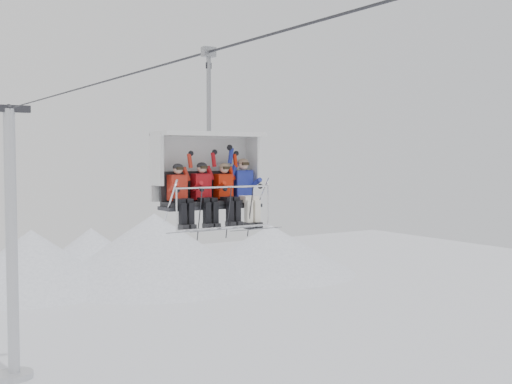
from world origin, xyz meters
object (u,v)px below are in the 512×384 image
skier_far_right (245,189)px  skier_center_left (204,192)px  skier_far_left (180,194)px  skier_center_right (226,192)px  lift_tower_right (12,263)px  chairlift_carrier (206,169)px

skier_far_right → skier_center_left: bearing=-179.5°
skier_far_left → skier_far_right: 1.66m
skier_far_left → skier_center_right: 1.16m
skier_far_right → lift_tower_right: bearing=92.4°
skier_far_right → chairlift_carrier: bearing=160.0°
chairlift_carrier → skier_center_right: bearing=-43.4°
skier_far_left → skier_center_left: 0.59m
lift_tower_right → skier_center_left: (-0.24, -20.25, 4.41)m
skier_center_left → skier_far_right: bearing=0.5°
chairlift_carrier → skier_far_right: size_ratio=2.35×
lift_tower_right → skier_center_right: size_ratio=7.99×
skier_center_left → skier_far_left: bearing=-179.7°
skier_center_left → skier_far_right: skier_far_right is taller
skier_far_left → skier_center_right: size_ratio=1.00×
skier_center_left → skier_far_right: (1.07, 0.01, 0.04)m
lift_tower_right → skier_center_left: 20.73m
skier_center_right → skier_far_right: bearing=1.5°
chairlift_carrier → skier_far_right: bearing=-20.0°
chairlift_carrier → skier_center_right: size_ratio=2.36×
chairlift_carrier → lift_tower_right: bearing=90.0°
skier_center_left → chairlift_carrier: bearing=53.0°
skier_far_left → skier_center_left: size_ratio=1.00×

